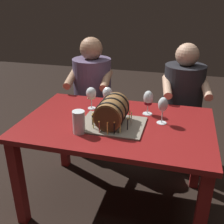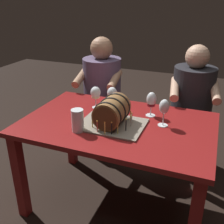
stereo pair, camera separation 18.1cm
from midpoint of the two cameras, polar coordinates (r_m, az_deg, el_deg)
ground_plane at (r=2.31m, az=-1.52°, el=-18.52°), size 8.00×8.00×0.00m
dining_table at (r=1.95m, az=-1.72°, el=-5.04°), size 1.34×0.87×0.72m
barrel_cake at (r=1.81m, az=-2.86°, el=-0.32°), size 0.44×0.34×0.21m
wine_glass_white at (r=2.09m, az=-6.93°, el=3.76°), size 0.08×0.08×0.17m
wine_glass_empty at (r=1.84m, az=8.03°, el=1.36°), size 0.07×0.07×0.19m
wine_glass_rose at (r=2.11m, az=-3.42°, el=3.84°), size 0.08×0.08×0.17m
wine_glass_red at (r=1.98m, az=5.13°, el=2.70°), size 0.07×0.07×0.18m
beer_pint at (r=1.75m, az=-10.00°, el=-2.36°), size 0.08×0.08×0.15m
person_seated_left at (r=2.72m, az=-6.02°, el=2.48°), size 0.43×0.51×1.19m
person_seated_right at (r=2.56m, az=12.50°, el=0.27°), size 0.44×0.52×1.17m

